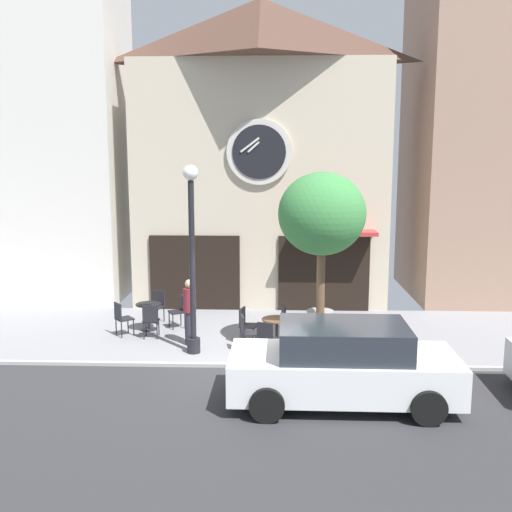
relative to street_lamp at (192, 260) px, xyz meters
The scene contains 19 objects.
ground_plane 3.07m from the street_lamp, 44.30° to the right, with size 29.10×11.19×0.13m.
clock_building 6.21m from the street_lamp, 75.11° to the left, with size 7.89×3.91×9.46m.
neighbor_building_left 9.80m from the street_lamp, 135.76° to the left, with size 5.97×3.49×14.41m.
neighbor_building_right 12.17m from the street_lamp, 34.71° to the left, with size 6.09×4.94×11.58m.
street_lamp is the anchor object (origin of this frame).
street_tree 3.21m from the street_lamp, ahead, with size 2.04×1.84×4.33m.
cafe_table_leftmost 2.96m from the street_lamp, 128.74° to the left, with size 0.69×0.69×0.73m.
cafe_table_near_curb 2.69m from the street_lamp, 12.14° to the left, with size 0.74×0.74×0.74m.
cafe_table_rightmost 3.78m from the street_lamp, 21.54° to the left, with size 0.70×0.70×0.74m.
cafe_chair_by_entrance 3.48m from the street_lamp, 118.20° to the left, with size 0.51×0.51×0.90m.
cafe_chair_corner 2.50m from the street_lamp, 12.05° to the right, with size 0.49×0.49×0.90m.
cafe_chair_facing_wall 2.16m from the street_lamp, ahead, with size 0.47×0.47×0.90m.
cafe_chair_outer 3.01m from the street_lamp, 148.35° to the left, with size 0.56×0.56×0.90m.
cafe_chair_under_awning 3.06m from the street_lamp, 25.71° to the left, with size 0.47×0.47×0.90m.
cafe_chair_right_end 2.42m from the street_lamp, 139.35° to the left, with size 0.42×0.42×0.90m.
cafe_chair_facing_street 2.28m from the street_lamp, 33.99° to the left, with size 0.50×0.50×0.90m.
cafe_chair_near_lamp 2.83m from the street_lamp, 107.86° to the left, with size 0.54×0.54×0.90m.
pedestrian_maroon 1.55m from the street_lamp, 105.70° to the left, with size 0.33×0.33×1.67m.
parked_car_white 4.57m from the street_lamp, 40.87° to the right, with size 4.32×2.05×1.55m.
Camera 1 is at (0.55, -12.63, 4.66)m, focal length 41.51 mm.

